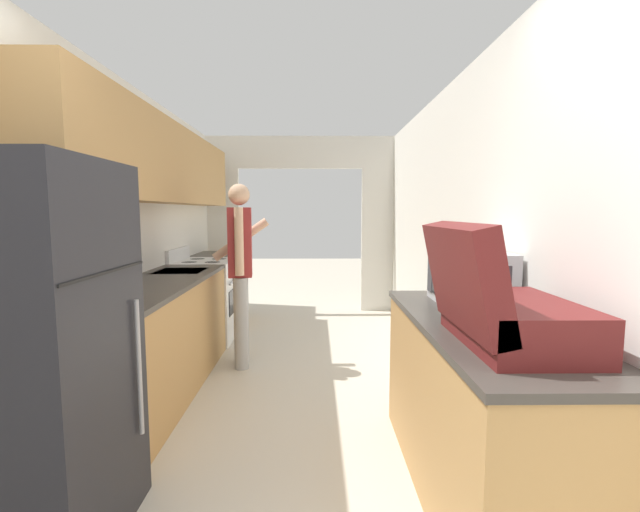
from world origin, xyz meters
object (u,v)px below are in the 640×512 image
Objects in this scene: person at (241,269)px; microwave at (470,278)px; suitcase at (497,306)px; knife at (222,254)px; range_oven at (206,300)px; refrigerator at (30,358)px.

microwave is at bearing -138.85° from person.
knife is at bearing 117.59° from suitcase.
range_oven is at bearing 26.58° from person.
person is 3.49× the size of microwave.
person is 2.53× the size of suitcase.
refrigerator is at bearing -89.40° from range_oven.
refrigerator is at bearing -57.02° from knife.
knife is at bearing 125.70° from microwave.
suitcase is (1.98, -3.04, 0.60)m from range_oven.
person is at bearing 76.59° from refrigerator.
person is at bearing 137.97° from microwave.
suitcase is at bearing -153.90° from person.
range_oven is 2.14× the size of microwave.
range_oven is 0.61× the size of person.
refrigerator is 5.03× the size of knife.
microwave is (0.17, 0.77, -0.00)m from suitcase.
suitcase is at bearing -56.96° from range_oven.
suitcase is (1.43, -2.21, 0.15)m from person.
refrigerator is 3.41× the size of microwave.
refrigerator is 2.24m from microwave.
microwave is (1.60, -1.44, 0.14)m from person.
suitcase is at bearing -1.78° from refrigerator.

